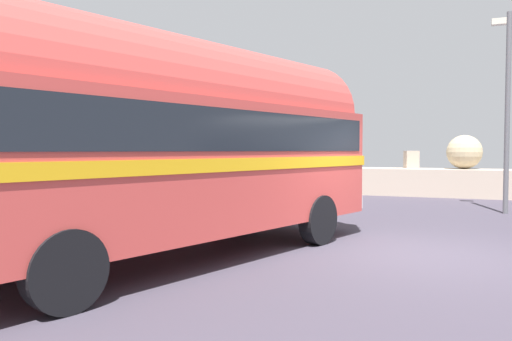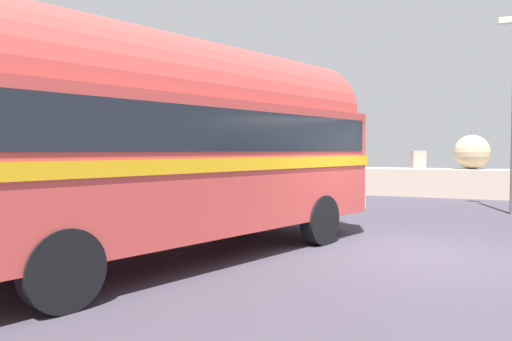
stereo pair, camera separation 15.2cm
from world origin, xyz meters
name	(u,v)px [view 1 (the left image)]	position (x,y,z in m)	size (l,w,h in m)	color
ground	(417,255)	(0.00, 0.00, 0.01)	(32.00, 26.00, 0.02)	#3E3845
breakwater	(450,179)	(0.52, 11.78, 0.72)	(31.36, 1.99, 2.46)	#B5A390
vintage_coach	(177,138)	(-3.70, -1.89, 2.05)	(4.97, 8.90, 3.70)	black
second_coach	(63,142)	(-7.98, 0.06, 2.05)	(4.07, 8.89, 3.70)	black
lamp_post	(506,100)	(2.00, 6.78, 3.28)	(0.48, 0.87, 5.77)	#5B5B60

